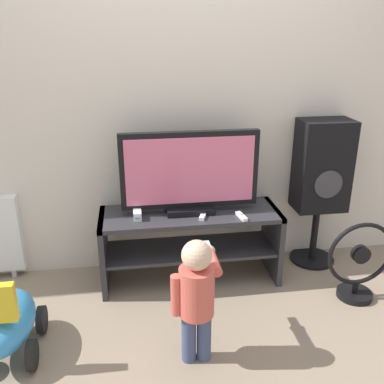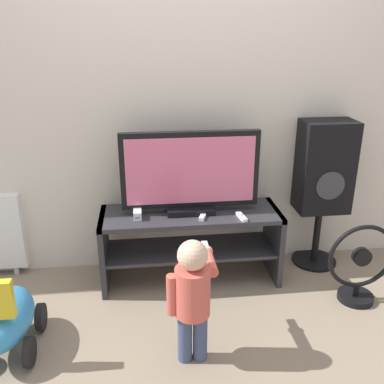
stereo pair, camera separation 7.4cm
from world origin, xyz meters
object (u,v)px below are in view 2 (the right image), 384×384
at_px(child, 193,292).
at_px(game_console, 138,212).
at_px(speaker_tower, 324,172).
at_px(remote_primary, 242,217).
at_px(remote_secondary, 203,216).
at_px(ride_on_toy, 4,319).
at_px(floor_fan, 360,267).
at_px(television, 190,173).

bearing_deg(child, game_console, 109.69).
height_order(game_console, speaker_tower, speaker_tower).
relative_size(child, speaker_tower, 0.66).
relative_size(game_console, remote_primary, 1.33).
bearing_deg(remote_secondary, game_console, 170.70).
bearing_deg(remote_primary, ride_on_toy, -161.81).
bearing_deg(speaker_tower, game_console, -174.44).
height_order(game_console, child, child).
bearing_deg(game_console, floor_fan, -14.89).
bearing_deg(game_console, remote_primary, -10.05).
distance_m(television, game_console, 0.44).
distance_m(floor_fan, ride_on_toy, 2.17).
bearing_deg(remote_primary, child, -121.46).
height_order(television, speaker_tower, speaker_tower).
xyz_separation_m(remote_secondary, speaker_tower, (0.90, 0.20, 0.21)).
distance_m(remote_primary, speaker_tower, 0.72).
relative_size(game_console, child, 0.25).
relative_size(television, ride_on_toy, 1.72).
distance_m(remote_secondary, floor_fan, 1.07).
xyz_separation_m(remote_primary, ride_on_toy, (-1.42, -0.47, -0.33)).
bearing_deg(television, child, -95.59).
xyz_separation_m(remote_secondary, child, (-0.15, -0.71, -0.10)).
relative_size(remote_secondary, speaker_tower, 0.12).
xyz_separation_m(child, ride_on_toy, (-1.02, 0.19, -0.22)).
bearing_deg(remote_primary, floor_fan, -19.19).
distance_m(child, speaker_tower, 1.42).
bearing_deg(television, floor_fan, -21.18).
relative_size(television, floor_fan, 1.68).
distance_m(remote_secondary, ride_on_toy, 1.33).
distance_m(television, speaker_tower, 0.98).
xyz_separation_m(remote_primary, remote_secondary, (-0.25, 0.05, 0.00)).
bearing_deg(remote_primary, game_console, 169.95).
xyz_separation_m(speaker_tower, ride_on_toy, (-2.07, -0.72, -0.53)).
xyz_separation_m(television, child, (-0.08, -0.81, -0.36)).
xyz_separation_m(television, ride_on_toy, (-1.10, -0.62, -0.59)).
bearing_deg(ride_on_toy, floor_fan, 5.62).
relative_size(child, floor_fan, 1.31).
bearing_deg(ride_on_toy, game_console, 38.32).
height_order(child, floor_fan, child).
relative_size(remote_primary, floor_fan, 0.24).
bearing_deg(game_console, ride_on_toy, -141.68).
bearing_deg(child, ride_on_toy, 169.54).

